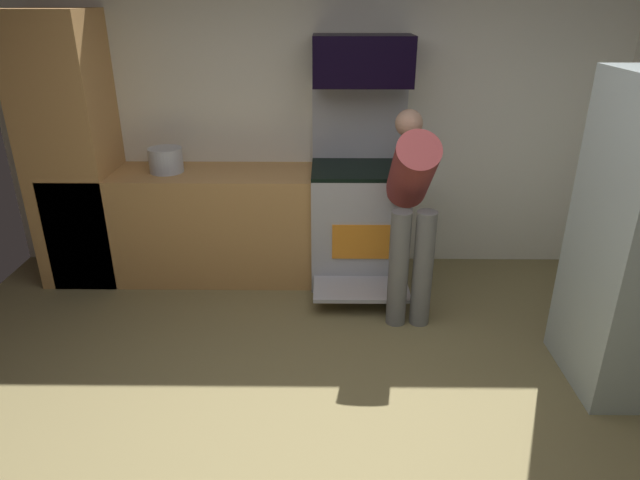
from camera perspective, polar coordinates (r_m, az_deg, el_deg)
ground_plane at (r=3.13m, az=-1.23°, el=-20.38°), size 5.20×4.80×0.02m
wall_back at (r=4.67m, az=-0.50°, el=12.96°), size 5.20×0.12×2.60m
lower_cabinet_run at (r=4.67m, az=-11.65°, el=1.58°), size 2.40×0.60×0.90m
cabinet_column at (r=4.80m, az=-24.11°, el=8.16°), size 0.60×0.60×2.10m
oven_range at (r=4.54m, az=4.00°, el=2.22°), size 0.76×1.02×1.56m
microwave at (r=4.34m, az=4.41°, el=17.93°), size 0.74×0.38×0.36m
person_cook at (r=3.91m, az=9.37°, el=4.01°), size 0.31×0.72×1.44m
stock_pot at (r=4.57m, az=-15.57°, el=7.93°), size 0.26×0.26×0.19m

